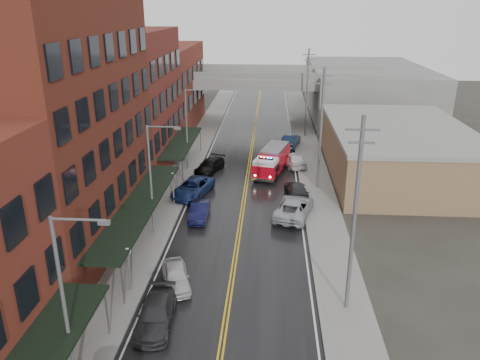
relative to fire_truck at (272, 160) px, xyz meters
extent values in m
cube|color=black|center=(-2.59, -9.37, -1.47)|extent=(11.00, 160.00, 0.02)
cube|color=slate|center=(-9.89, -9.37, -1.41)|extent=(3.00, 160.00, 0.15)
cube|color=slate|center=(4.71, -9.37, -1.41)|extent=(3.00, 160.00, 0.15)
cube|color=gray|center=(-8.24, -9.37, -1.41)|extent=(0.30, 160.00, 0.15)
cube|color=gray|center=(3.06, -9.37, -1.41)|extent=(0.30, 160.00, 0.15)
cube|color=#561D16|center=(-15.89, -16.37, 7.52)|extent=(9.00, 20.00, 18.00)
cube|color=maroon|center=(-15.89, 1.13, 6.02)|extent=(9.00, 15.00, 15.00)
cube|color=maroon|center=(-15.89, 18.63, 4.52)|extent=(9.00, 20.00, 12.00)
cube|color=#8F6A4D|center=(13.41, 0.63, 1.02)|extent=(14.00, 22.00, 5.00)
cube|color=slate|center=(15.41, 30.63, 2.52)|extent=(18.00, 30.00, 8.00)
cylinder|color=slate|center=(-8.94, -27.77, 0.02)|extent=(0.10, 0.10, 3.00)
cube|color=black|center=(-10.09, -16.37, 1.52)|extent=(2.60, 18.00, 0.18)
cylinder|color=slate|center=(-8.94, -24.97, 0.02)|extent=(0.10, 0.10, 3.00)
cylinder|color=slate|center=(-8.94, -7.77, 0.02)|extent=(0.10, 0.10, 3.00)
cube|color=black|center=(-10.09, 1.13, 1.52)|extent=(2.60, 13.00, 0.18)
cylinder|color=slate|center=(-8.94, -4.97, 0.02)|extent=(0.10, 0.10, 3.00)
cylinder|color=slate|center=(-8.94, 7.23, 0.02)|extent=(0.10, 0.10, 3.00)
cylinder|color=#59595B|center=(-8.99, -23.37, -0.08)|extent=(0.14, 0.14, 2.80)
sphere|color=silver|center=(-8.99, -23.37, 1.42)|extent=(0.44, 0.44, 0.44)
cylinder|color=#59595B|center=(-8.99, -9.37, -0.08)|extent=(0.14, 0.14, 2.80)
sphere|color=silver|center=(-8.99, -9.37, 1.42)|extent=(0.44, 0.44, 0.44)
cylinder|color=#59595B|center=(-9.39, -31.37, 3.02)|extent=(0.18, 0.18, 9.00)
cylinder|color=#59595B|center=(-8.19, -31.37, 7.42)|extent=(2.40, 0.12, 0.12)
cube|color=#59595B|center=(-7.09, -31.37, 7.32)|extent=(0.50, 0.22, 0.18)
cylinder|color=#59595B|center=(-9.39, -15.37, 3.02)|extent=(0.18, 0.18, 9.00)
cylinder|color=#59595B|center=(-8.19, -15.37, 7.42)|extent=(2.40, 0.12, 0.12)
cube|color=#59595B|center=(-7.09, -15.37, 7.32)|extent=(0.50, 0.22, 0.18)
cylinder|color=#59595B|center=(-9.39, 0.63, 3.02)|extent=(0.18, 0.18, 9.00)
cylinder|color=#59595B|center=(-8.19, 0.63, 7.42)|extent=(2.40, 0.12, 0.12)
cube|color=#59595B|center=(-7.09, 0.63, 7.32)|extent=(0.50, 0.22, 0.18)
cylinder|color=#59595B|center=(4.61, -24.37, 4.52)|extent=(0.24, 0.24, 12.00)
cube|color=#59595B|center=(4.61, -24.37, 9.72)|extent=(1.80, 0.12, 0.12)
cube|color=#59595B|center=(4.61, -24.37, 9.02)|extent=(1.40, 0.12, 0.12)
cylinder|color=#59595B|center=(4.61, -4.37, 4.52)|extent=(0.24, 0.24, 12.00)
cube|color=#59595B|center=(4.61, -4.37, 9.72)|extent=(1.80, 0.12, 0.12)
cube|color=#59595B|center=(4.61, -4.37, 9.02)|extent=(1.40, 0.12, 0.12)
cylinder|color=#59595B|center=(4.61, 15.63, 4.52)|extent=(0.24, 0.24, 12.00)
cube|color=#59595B|center=(4.61, 15.63, 9.72)|extent=(1.80, 0.12, 0.12)
cube|color=#59595B|center=(4.61, 15.63, 9.02)|extent=(1.40, 0.12, 0.12)
cube|color=slate|center=(-2.59, 22.63, 5.27)|extent=(40.00, 10.00, 1.50)
cube|color=slate|center=(-13.59, 22.63, 1.52)|extent=(1.60, 8.00, 6.00)
cube|color=slate|center=(8.41, 22.63, 1.52)|extent=(1.60, 8.00, 6.00)
cube|color=#B70817|center=(0.30, 1.15, -0.02)|extent=(3.60, 5.63, 1.98)
cube|color=#B70817|center=(-0.63, -2.42, -0.30)|extent=(2.91, 2.97, 1.42)
cube|color=silver|center=(-0.63, -2.42, 0.64)|extent=(2.74, 2.76, 0.47)
cube|color=black|center=(-0.58, -2.24, -0.02)|extent=(2.69, 2.07, 0.76)
cube|color=slate|center=(0.30, 1.15, 1.11)|extent=(3.28, 5.20, 0.28)
cube|color=black|center=(-0.63, -2.42, 0.95)|extent=(1.53, 0.64, 0.13)
sphere|color=#FF0C0C|center=(-1.13, -2.29, 1.03)|extent=(0.19, 0.19, 0.19)
sphere|color=#1933FF|center=(-0.13, -2.55, 1.03)|extent=(0.19, 0.19, 0.19)
cylinder|color=black|center=(-1.66, -2.25, -1.01)|extent=(1.00, 0.56, 0.94)
cylinder|color=black|center=(0.35, -2.77, -1.01)|extent=(1.00, 0.56, 0.94)
cylinder|color=black|center=(-0.83, 0.95, -1.01)|extent=(1.00, 0.56, 0.94)
cylinder|color=black|center=(1.19, 0.43, -1.01)|extent=(1.00, 0.56, 0.94)
cylinder|color=black|center=(-0.23, 3.24, -1.01)|extent=(1.00, 0.56, 0.94)
cylinder|color=black|center=(1.78, 2.71, -1.01)|extent=(1.00, 0.56, 0.94)
imported|color=#2A2A2D|center=(-6.55, -26.61, -0.78)|extent=(2.24, 4.97, 1.41)
imported|color=silver|center=(-6.19, -22.57, -0.78)|extent=(2.80, 4.44, 1.41)
imported|color=black|center=(-6.19, -12.17, -0.79)|extent=(1.52, 4.25, 1.40)
imported|color=navy|center=(-7.59, -7.07, -0.69)|extent=(4.07, 6.24, 1.60)
imported|color=black|center=(-6.84, -0.17, -0.77)|extent=(3.41, 5.28, 1.42)
imported|color=#AEB2B6|center=(1.94, -11.17, -0.65)|extent=(4.15, 6.48, 1.66)
imported|color=#29292C|center=(2.41, -6.53, -0.82)|extent=(2.43, 4.79, 1.33)
imported|color=silver|center=(2.37, 2.43, -0.65)|extent=(3.36, 5.26, 1.67)
imported|color=black|center=(2.41, 10.23, -0.65)|extent=(2.91, 5.32, 1.66)
camera|label=1|loc=(-0.23, -48.65, 15.85)|focal=35.00mm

